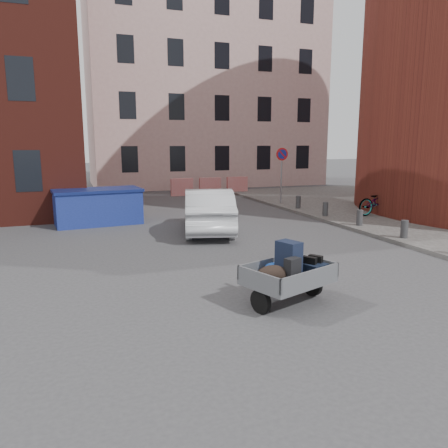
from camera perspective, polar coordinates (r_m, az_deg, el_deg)
name	(u,v)px	position (r m, az deg, el deg)	size (l,w,h in m)	color
ground	(237,271)	(10.46, 1.75, -6.18)	(120.00, 120.00, 0.00)	#38383A
sidewalk	(434,218)	(19.32, 25.70, 0.74)	(9.00, 24.00, 0.12)	#474442
building_pink	(204,86)	(33.01, -2.69, 17.52)	(16.00, 8.00, 14.00)	#BE9692
no_parking_sign	(282,164)	(21.17, 7.55, 7.80)	(0.60, 0.09, 2.65)	gray
bollards	(360,218)	(16.19, 17.30, 0.80)	(0.22, 9.02, 0.55)	#3A3A3D
barriers	(210,186)	(25.68, -1.80, 4.97)	(4.70, 0.18, 1.00)	red
trailer	(288,273)	(8.32, 8.37, -6.37)	(1.88, 1.98, 1.20)	black
dumpster	(98,206)	(16.98, -16.14, 2.23)	(3.30, 1.93, 1.32)	navy
silver_car	(209,210)	(14.95, -2.04, 1.83)	(1.56, 4.49, 1.48)	silver
bicycle	(379,201)	(18.79, 19.55, 2.82)	(0.73, 2.11, 1.11)	black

